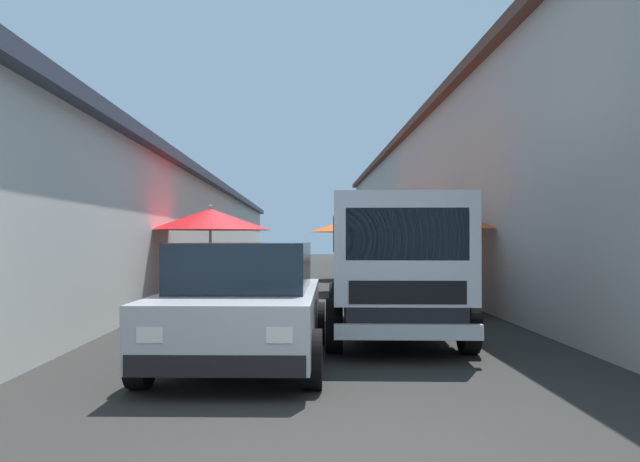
{
  "coord_description": "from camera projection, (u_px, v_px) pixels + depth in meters",
  "views": [
    {
      "loc": [
        -3.93,
        0.29,
        1.49
      ],
      "look_at": [
        10.39,
        -0.07,
        1.68
      ],
      "focal_mm": 35.18,
      "sensor_mm": 36.0,
      "label": 1
    }
  ],
  "objects": [
    {
      "name": "delivery_truck",
      "position": [
        396.0,
        271.0,
        8.89
      ],
      "size": [
        5.01,
        2.17,
        2.08
      ],
      "color": "black",
      "rests_on": "ground"
    },
    {
      "name": "ground",
      "position": [
        315.0,
        293.0,
        17.41
      ],
      "size": [
        90.0,
        90.0,
        0.0
      ],
      "primitive_type": "plane",
      "color": "#282826"
    },
    {
      "name": "fruit_stall_near_left",
      "position": [
        210.0,
        227.0,
        13.65
      ],
      "size": [
        2.65,
        2.65,
        2.24
      ],
      "color": "#9E9EA3",
      "rests_on": "ground"
    },
    {
      "name": "fruit_stall_mid_lane",
      "position": [
        352.0,
        231.0,
        23.22
      ],
      "size": [
        2.61,
        2.61,
        2.29
      ],
      "color": "#9E9EA3",
      "rests_on": "ground"
    },
    {
      "name": "building_left_whitewash",
      "position": [
        92.0,
        230.0,
        19.51
      ],
      "size": [
        49.8,
        7.5,
        3.53
      ],
      "color": "silver",
      "rests_on": "ground"
    },
    {
      "name": "building_right_concrete",
      "position": [
        531.0,
        201.0,
        19.87
      ],
      "size": [
        49.8,
        7.5,
        5.41
      ],
      "color": "#A39E93",
      "rests_on": "ground"
    },
    {
      "name": "fruit_stall_far_right",
      "position": [
        432.0,
        227.0,
        12.99
      ],
      "size": [
        2.88,
        2.88,
        2.21
      ],
      "color": "#9E9EA3",
      "rests_on": "ground"
    },
    {
      "name": "fruit_stall_near_right",
      "position": [
        361.0,
        229.0,
        17.48
      ],
      "size": [
        2.83,
        2.83,
        2.25
      ],
      "color": "#9E9EA3",
      "rests_on": "ground"
    },
    {
      "name": "parked_scooter",
      "position": [
        263.0,
        273.0,
        19.42
      ],
      "size": [
        1.66,
        0.6,
        1.14
      ],
      "color": "black",
      "rests_on": "ground"
    },
    {
      "name": "hatchback_car",
      "position": [
        245.0,
        301.0,
        7.61
      ],
      "size": [
        3.98,
        2.06,
        1.45
      ],
      "color": "#ADAFB5",
      "rests_on": "ground"
    },
    {
      "name": "fruit_stall_far_left",
      "position": [
        381.0,
        235.0,
        20.94
      ],
      "size": [
        2.56,
        2.56,
        2.12
      ],
      "color": "#9E9EA3",
      "rests_on": "ground"
    },
    {
      "name": "plastic_stool",
      "position": [
        271.0,
        282.0,
        16.93
      ],
      "size": [
        0.3,
        0.3,
        0.43
      ],
      "color": "red",
      "rests_on": "ground"
    },
    {
      "name": "vendor_by_crates",
      "position": [
        400.0,
        257.0,
        19.04
      ],
      "size": [
        0.63,
        0.33,
        1.66
      ],
      "color": "navy",
      "rests_on": "ground"
    }
  ]
}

